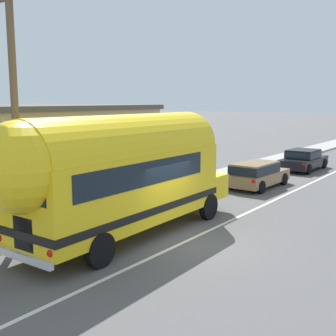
{
  "coord_description": "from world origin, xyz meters",
  "views": [
    {
      "loc": [
        7.55,
        -11.16,
        4.57
      ],
      "look_at": [
        -2.1,
        1.89,
        2.0
      ],
      "focal_mm": 45.82,
      "sensor_mm": 36.0,
      "label": 1
    }
  ],
  "objects_px": {
    "painted_bus": "(117,171)",
    "car_second": "(303,159)",
    "utility_pole": "(15,105)",
    "car_lead": "(257,173)"
  },
  "relations": [
    {
      "from": "car_lead",
      "to": "car_second",
      "type": "height_order",
      "value": "same"
    },
    {
      "from": "utility_pole",
      "to": "car_lead",
      "type": "xyz_separation_m",
      "value": [
        2.77,
        12.43,
        -3.64
      ]
    },
    {
      "from": "painted_bus",
      "to": "car_second",
      "type": "distance_m",
      "value": 18.04
    },
    {
      "from": "utility_pole",
      "to": "painted_bus",
      "type": "xyz_separation_m",
      "value": [
        2.81,
        1.72,
        -2.12
      ]
    },
    {
      "from": "painted_bus",
      "to": "car_second",
      "type": "xyz_separation_m",
      "value": [
        -0.07,
        17.97,
        -1.57
      ]
    },
    {
      "from": "car_lead",
      "to": "utility_pole",
      "type": "bearing_deg",
      "value": -102.58
    },
    {
      "from": "utility_pole",
      "to": "painted_bus",
      "type": "distance_m",
      "value": 3.92
    },
    {
      "from": "painted_bus",
      "to": "car_second",
      "type": "relative_size",
      "value": 2.31
    },
    {
      "from": "painted_bus",
      "to": "car_lead",
      "type": "relative_size",
      "value": 2.45
    },
    {
      "from": "utility_pole",
      "to": "car_second",
      "type": "distance_m",
      "value": 20.22
    }
  ]
}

